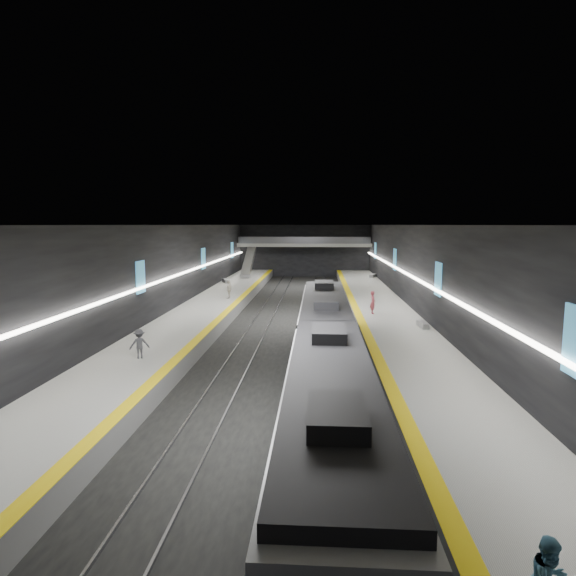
# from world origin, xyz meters

# --- Properties ---
(ground) EXTENTS (70.00, 70.00, 0.00)m
(ground) POSITION_xyz_m (0.00, 0.00, 0.00)
(ground) COLOR black
(ground) RESTS_ON ground
(ceiling) EXTENTS (20.00, 70.00, 0.04)m
(ceiling) POSITION_xyz_m (0.00, 0.00, 8.00)
(ceiling) COLOR beige
(ceiling) RESTS_ON wall_left
(wall_left) EXTENTS (0.04, 70.00, 8.00)m
(wall_left) POSITION_xyz_m (-10.00, 0.00, 4.00)
(wall_left) COLOR black
(wall_left) RESTS_ON ground
(wall_right) EXTENTS (0.04, 70.00, 8.00)m
(wall_right) POSITION_xyz_m (10.00, 0.00, 4.00)
(wall_right) COLOR black
(wall_right) RESTS_ON ground
(wall_back) EXTENTS (20.00, 0.04, 8.00)m
(wall_back) POSITION_xyz_m (0.00, 35.00, 4.00)
(wall_back) COLOR black
(wall_back) RESTS_ON ground
(platform_left) EXTENTS (5.00, 70.00, 1.00)m
(platform_left) POSITION_xyz_m (-7.50, 0.00, 0.50)
(platform_left) COLOR slate
(platform_left) RESTS_ON ground
(tile_surface_left) EXTENTS (5.00, 70.00, 0.02)m
(tile_surface_left) POSITION_xyz_m (-7.50, 0.00, 1.01)
(tile_surface_left) COLOR #9C9C98
(tile_surface_left) RESTS_ON platform_left
(tactile_strip_left) EXTENTS (0.60, 70.00, 0.02)m
(tactile_strip_left) POSITION_xyz_m (-5.30, 0.00, 1.02)
(tactile_strip_left) COLOR yellow
(tactile_strip_left) RESTS_ON platform_left
(platform_right) EXTENTS (5.00, 70.00, 1.00)m
(platform_right) POSITION_xyz_m (7.50, 0.00, 0.50)
(platform_right) COLOR slate
(platform_right) RESTS_ON ground
(tile_surface_right) EXTENTS (5.00, 70.00, 0.02)m
(tile_surface_right) POSITION_xyz_m (7.50, 0.00, 1.01)
(tile_surface_right) COLOR #9C9C98
(tile_surface_right) RESTS_ON platform_right
(tactile_strip_right) EXTENTS (0.60, 70.00, 0.02)m
(tactile_strip_right) POSITION_xyz_m (5.30, 0.00, 1.02)
(tactile_strip_right) COLOR yellow
(tactile_strip_right) RESTS_ON platform_right
(rails) EXTENTS (6.52, 70.00, 0.12)m
(rails) POSITION_xyz_m (-0.00, 0.00, 0.06)
(rails) COLOR gray
(rails) RESTS_ON ground
(train) EXTENTS (2.69, 29.24, 3.60)m
(train) POSITION_xyz_m (2.50, -19.41, 2.20)
(train) COLOR #0D1B32
(train) RESTS_ON ground
(ad_posters) EXTENTS (19.94, 53.50, 2.20)m
(ad_posters) POSITION_xyz_m (-0.00, 1.00, 4.50)
(ad_posters) COLOR teal
(ad_posters) RESTS_ON wall_left
(cove_light_left) EXTENTS (0.25, 68.60, 0.12)m
(cove_light_left) POSITION_xyz_m (-9.80, 0.00, 3.80)
(cove_light_left) COLOR white
(cove_light_left) RESTS_ON wall_left
(cove_light_right) EXTENTS (0.25, 68.60, 0.12)m
(cove_light_right) POSITION_xyz_m (9.80, 0.00, 3.80)
(cove_light_right) COLOR white
(cove_light_right) RESTS_ON wall_right
(mezzanine_bridge) EXTENTS (20.00, 3.00, 1.50)m
(mezzanine_bridge) POSITION_xyz_m (0.00, 32.93, 5.04)
(mezzanine_bridge) COLOR gray
(mezzanine_bridge) RESTS_ON wall_left
(escalator) EXTENTS (1.20, 7.50, 3.92)m
(escalator) POSITION_xyz_m (-7.50, 26.00, 2.90)
(escalator) COLOR #99999E
(escalator) RESTS_ON platform_left
(bench_left_far) EXTENTS (1.29, 2.00, 0.48)m
(bench_left_far) POSITION_xyz_m (-9.10, 17.75, 1.24)
(bench_left_far) COLOR #99999E
(bench_left_far) RESTS_ON platform_left
(bench_right_near) EXTENTS (0.56, 1.62, 0.39)m
(bench_right_near) POSITION_xyz_m (9.31, -6.76, 1.19)
(bench_right_near) COLOR #99999E
(bench_right_near) RESTS_ON platform_right
(bench_right_far) EXTENTS (1.21, 1.86, 0.44)m
(bench_right_far) POSITION_xyz_m (9.50, 25.15, 1.22)
(bench_right_far) COLOR #99999E
(bench_right_far) RESTS_ON platform_right
(passenger_right_a) EXTENTS (0.48, 0.69, 1.80)m
(passenger_right_a) POSITION_xyz_m (6.45, -1.80, 1.90)
(passenger_right_a) COLOR #AC404E
(passenger_right_a) RESTS_ON platform_right
(passenger_left_a) EXTENTS (0.59, 1.08, 1.74)m
(passenger_left_a) POSITION_xyz_m (-6.39, 5.34, 1.87)
(passenger_left_a) COLOR beige
(passenger_left_a) RESTS_ON platform_left
(passenger_left_b) EXTENTS (1.16, 0.93, 1.57)m
(passenger_left_b) POSITION_xyz_m (-7.26, -15.54, 1.78)
(passenger_left_b) COLOR #414249
(passenger_left_b) RESTS_ON platform_left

